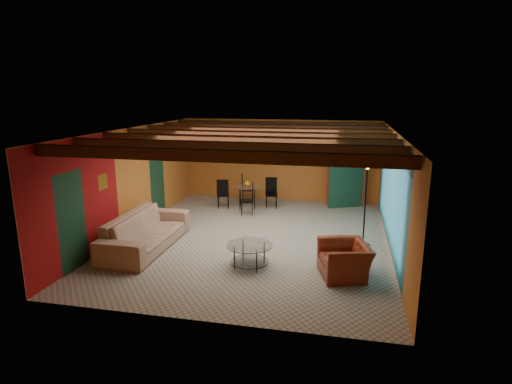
% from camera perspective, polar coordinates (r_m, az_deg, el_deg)
% --- Properties ---
extents(room, '(6.52, 8.01, 2.71)m').
position_cam_1_polar(room, '(10.18, -0.11, 6.52)').
color(room, gray).
rests_on(room, ground).
extents(sofa, '(1.11, 2.82, 0.82)m').
position_cam_1_polar(sofa, '(10.21, -14.68, -5.13)').
color(sofa, '#9A7563').
rests_on(sofa, ground).
extents(armchair, '(1.16, 1.25, 0.68)m').
position_cam_1_polar(armchair, '(8.64, 11.91, -8.98)').
color(armchair, maroon).
rests_on(armchair, ground).
extents(coffee_table, '(1.09, 1.09, 0.49)m').
position_cam_1_polar(coffee_table, '(8.92, -0.87, -8.58)').
color(coffee_table, silver).
rests_on(coffee_table, ground).
extents(dining_table, '(2.19, 2.19, 0.96)m').
position_cam_1_polar(dining_table, '(13.24, -1.19, -0.13)').
color(dining_table, white).
rests_on(dining_table, ground).
extents(armoire, '(1.21, 0.92, 1.90)m').
position_cam_1_polar(armoire, '(13.73, 12.13, 2.08)').
color(armoire, maroon).
rests_on(armoire, ground).
extents(floor_lamp, '(0.52, 0.52, 2.06)m').
position_cam_1_polar(floor_lamp, '(10.15, 14.60, -1.59)').
color(floor_lamp, black).
rests_on(floor_lamp, ground).
extents(ceiling_fan, '(1.50, 1.50, 0.44)m').
position_cam_1_polar(ceiling_fan, '(10.08, -0.24, 6.44)').
color(ceiling_fan, '#472614').
rests_on(ceiling_fan, ceiling).
extents(painting, '(1.05, 0.03, 0.65)m').
position_cam_1_polar(painting, '(14.20, -0.38, 5.62)').
color(painting, black).
rests_on(painting, wall_back).
extents(potted_plant, '(0.50, 0.45, 0.49)m').
position_cam_1_polar(potted_plant, '(13.55, 12.38, 7.04)').
color(potted_plant, '#26661E').
rests_on(potted_plant, armoire).
extents(vase, '(0.26, 0.26, 0.21)m').
position_cam_1_polar(vase, '(13.11, -1.20, 2.35)').
color(vase, orange).
rests_on(vase, dining_table).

